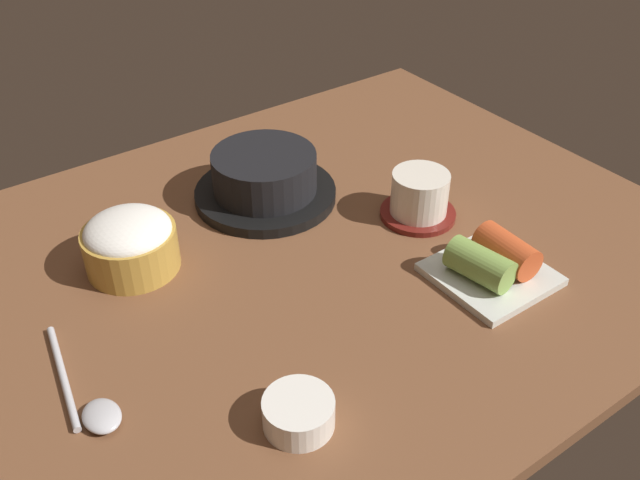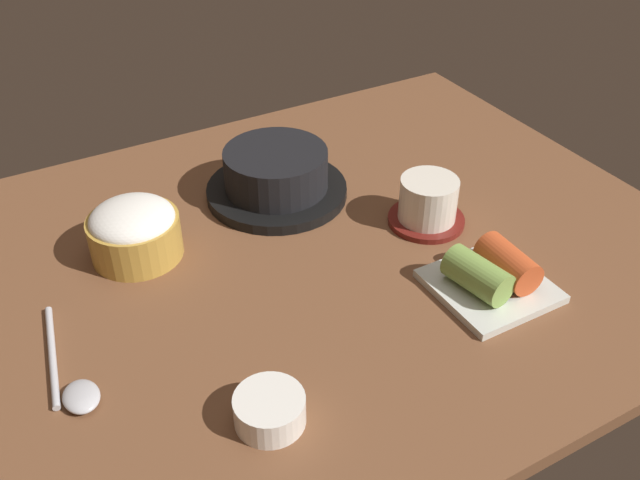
{
  "view_description": "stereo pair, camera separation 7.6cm",
  "coord_description": "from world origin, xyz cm",
  "px_view_note": "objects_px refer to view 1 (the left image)",
  "views": [
    {
      "loc": [
        -38.69,
        -58.8,
        56.63
      ],
      "look_at": [
        2.0,
        -2.0,
        5.0
      ],
      "focal_mm": 39.61,
      "sensor_mm": 36.0,
      "label": 1
    },
    {
      "loc": [
        -32.3,
        -62.88,
        56.63
      ],
      "look_at": [
        2.0,
        -2.0,
        5.0
      ],
      "focal_mm": 39.61,
      "sensor_mm": 36.0,
      "label": 2
    }
  ],
  "objects_px": {
    "stone_pot": "(265,178)",
    "kimchi_plate": "(492,264)",
    "rice_bowl": "(130,242)",
    "side_bowl_near": "(299,412)",
    "tea_cup_with_saucer": "(419,196)",
    "spoon": "(89,403)"
  },
  "relations": [
    {
      "from": "tea_cup_with_saucer",
      "to": "kimchi_plate",
      "type": "xyz_separation_m",
      "value": [
        -0.02,
        -0.15,
        -0.01
      ]
    },
    {
      "from": "tea_cup_with_saucer",
      "to": "kimchi_plate",
      "type": "height_order",
      "value": "tea_cup_with_saucer"
    },
    {
      "from": "side_bowl_near",
      "to": "spoon",
      "type": "bearing_deg",
      "value": 138.72
    },
    {
      "from": "rice_bowl",
      "to": "side_bowl_near",
      "type": "relative_size",
      "value": 1.63
    },
    {
      "from": "stone_pot",
      "to": "tea_cup_with_saucer",
      "type": "xyz_separation_m",
      "value": [
        0.15,
        -0.16,
        -0.0
      ]
    },
    {
      "from": "rice_bowl",
      "to": "tea_cup_with_saucer",
      "type": "height_order",
      "value": "rice_bowl"
    },
    {
      "from": "stone_pot",
      "to": "side_bowl_near",
      "type": "height_order",
      "value": "stone_pot"
    },
    {
      "from": "kimchi_plate",
      "to": "spoon",
      "type": "height_order",
      "value": "kimchi_plate"
    },
    {
      "from": "stone_pot",
      "to": "kimchi_plate",
      "type": "distance_m",
      "value": 0.33
    },
    {
      "from": "rice_bowl",
      "to": "tea_cup_with_saucer",
      "type": "distance_m",
      "value": 0.38
    },
    {
      "from": "kimchi_plate",
      "to": "side_bowl_near",
      "type": "xyz_separation_m",
      "value": [
        -0.31,
        -0.05,
        -0.0
      ]
    },
    {
      "from": "rice_bowl",
      "to": "spoon",
      "type": "height_order",
      "value": "rice_bowl"
    },
    {
      "from": "stone_pot",
      "to": "side_bowl_near",
      "type": "distance_m",
      "value": 0.4
    },
    {
      "from": "side_bowl_near",
      "to": "rice_bowl",
      "type": "bearing_deg",
      "value": 95.17
    },
    {
      "from": "kimchi_plate",
      "to": "spoon",
      "type": "distance_m",
      "value": 0.48
    },
    {
      "from": "rice_bowl",
      "to": "kimchi_plate",
      "type": "relative_size",
      "value": 0.88
    },
    {
      "from": "rice_bowl",
      "to": "stone_pot",
      "type": "bearing_deg",
      "value": 9.68
    },
    {
      "from": "stone_pot",
      "to": "rice_bowl",
      "type": "relative_size",
      "value": 1.74
    },
    {
      "from": "spoon",
      "to": "rice_bowl",
      "type": "bearing_deg",
      "value": 55.2
    },
    {
      "from": "side_bowl_near",
      "to": "spoon",
      "type": "xyz_separation_m",
      "value": [
        -0.16,
        0.14,
        -0.01
      ]
    },
    {
      "from": "tea_cup_with_saucer",
      "to": "rice_bowl",
      "type": "bearing_deg",
      "value": 161.28
    },
    {
      "from": "spoon",
      "to": "kimchi_plate",
      "type": "bearing_deg",
      "value": -10.76
    }
  ]
}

